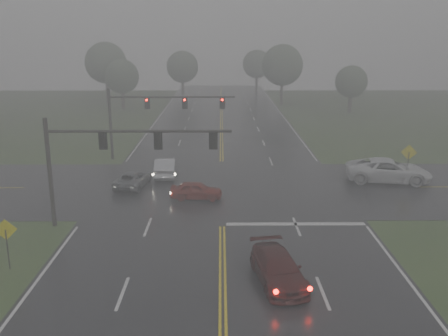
{
  "coord_description": "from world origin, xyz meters",
  "views": [
    {
      "loc": [
        -0.07,
        -14.14,
        11.25
      ],
      "look_at": [
        0.12,
        16.0,
        3.16
      ],
      "focal_mm": 40.0,
      "sensor_mm": 36.0,
      "label": 1
    }
  ],
  "objects_px": {
    "sedan_silver": "(166,176)",
    "signal_gantry_far": "(149,110)",
    "pickup_white": "(387,182)",
    "sedan_maroon": "(278,282)",
    "car_grey": "(133,186)",
    "signal_gantry_near": "(104,152)",
    "sedan_red": "(196,199)"
  },
  "relations": [
    {
      "from": "sedan_red",
      "to": "pickup_white",
      "type": "relative_size",
      "value": 0.56
    },
    {
      "from": "sedan_silver",
      "to": "signal_gantry_near",
      "type": "height_order",
      "value": "signal_gantry_near"
    },
    {
      "from": "signal_gantry_near",
      "to": "sedan_red",
      "type": "bearing_deg",
      "value": 44.5
    },
    {
      "from": "sedan_red",
      "to": "signal_gantry_far",
      "type": "relative_size",
      "value": 0.32
    },
    {
      "from": "sedan_maroon",
      "to": "signal_gantry_near",
      "type": "height_order",
      "value": "signal_gantry_near"
    },
    {
      "from": "pickup_white",
      "to": "sedan_maroon",
      "type": "bearing_deg",
      "value": 155.58
    },
    {
      "from": "sedan_red",
      "to": "signal_gantry_near",
      "type": "distance_m",
      "value": 8.52
    },
    {
      "from": "pickup_white",
      "to": "signal_gantry_near",
      "type": "xyz_separation_m",
      "value": [
        -20.02,
        -9.23,
        4.61
      ]
    },
    {
      "from": "sedan_red",
      "to": "sedan_silver",
      "type": "relative_size",
      "value": 0.78
    },
    {
      "from": "sedan_maroon",
      "to": "signal_gantry_near",
      "type": "bearing_deg",
      "value": 132.83
    },
    {
      "from": "sedan_red",
      "to": "pickup_white",
      "type": "xyz_separation_m",
      "value": [
        14.91,
        4.2,
        0.0
      ]
    },
    {
      "from": "car_grey",
      "to": "pickup_white",
      "type": "distance_m",
      "value": 19.91
    },
    {
      "from": "sedan_maroon",
      "to": "pickup_white",
      "type": "relative_size",
      "value": 0.73
    },
    {
      "from": "car_grey",
      "to": "signal_gantry_near",
      "type": "bearing_deg",
      "value": 98.71
    },
    {
      "from": "sedan_maroon",
      "to": "car_grey",
      "type": "xyz_separation_m",
      "value": [
        -9.36,
        15.3,
        0.0
      ]
    },
    {
      "from": "car_grey",
      "to": "signal_gantry_near",
      "type": "relative_size",
      "value": 0.39
    },
    {
      "from": "sedan_maroon",
      "to": "sedan_red",
      "type": "distance_m",
      "value": 13.05
    },
    {
      "from": "sedan_red",
      "to": "signal_gantry_near",
      "type": "height_order",
      "value": "signal_gantry_near"
    },
    {
      "from": "pickup_white",
      "to": "signal_gantry_near",
      "type": "distance_m",
      "value": 22.52
    },
    {
      "from": "car_grey",
      "to": "signal_gantry_far",
      "type": "bearing_deg",
      "value": -81.1
    },
    {
      "from": "sedan_red",
      "to": "sedan_silver",
      "type": "xyz_separation_m",
      "value": [
        -2.79,
        5.88,
        0.0
      ]
    },
    {
      "from": "sedan_red",
      "to": "car_grey",
      "type": "bearing_deg",
      "value": 62.1
    },
    {
      "from": "sedan_silver",
      "to": "sedan_red",
      "type": "bearing_deg",
      "value": 112.5
    },
    {
      "from": "car_grey",
      "to": "signal_gantry_near",
      "type": "distance_m",
      "value": 9.26
    },
    {
      "from": "sedan_silver",
      "to": "signal_gantry_near",
      "type": "relative_size",
      "value": 0.43
    },
    {
      "from": "sedan_silver",
      "to": "car_grey",
      "type": "height_order",
      "value": "sedan_silver"
    },
    {
      "from": "sedan_silver",
      "to": "signal_gantry_far",
      "type": "relative_size",
      "value": 0.41
    },
    {
      "from": "sedan_silver",
      "to": "car_grey",
      "type": "bearing_deg",
      "value": 49.94
    },
    {
      "from": "sedan_maroon",
      "to": "signal_gantry_far",
      "type": "distance_m",
      "value": 26.19
    },
    {
      "from": "signal_gantry_near",
      "to": "car_grey",
      "type": "bearing_deg",
      "value": 89.0
    },
    {
      "from": "sedan_maroon",
      "to": "sedan_silver",
      "type": "distance_m",
      "value": 19.54
    },
    {
      "from": "sedan_maroon",
      "to": "signal_gantry_near",
      "type": "xyz_separation_m",
      "value": [
        -9.5,
        7.27,
        4.61
      ]
    }
  ]
}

